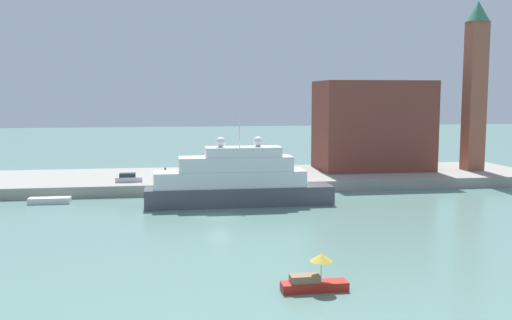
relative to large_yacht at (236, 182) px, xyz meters
The scene contains 10 objects.
ground 8.90m from the large_yacht, 111.32° to the right, with size 400.00×400.00×0.00m, color slate.
quay_dock 18.94m from the large_yacht, 99.28° to the left, with size 110.00×20.63×1.61m, color gray.
large_yacht is the anchor object (origin of this frame).
small_motorboat 34.47m from the large_yacht, 87.18° to the right, with size 4.99×1.70×2.83m.
work_barge 25.35m from the large_yacht, 168.75° to the left, with size 5.45×1.72×0.81m, color silver.
harbor_building 34.31m from the large_yacht, 38.57° to the left, with size 19.03×11.33×15.30m, color brown.
bell_tower 48.44m from the large_yacht, 21.92° to the left, with size 3.93×3.93×28.58m.
parked_car 19.31m from the large_yacht, 139.88° to the left, with size 3.94×1.62×1.30m.
person_figure 18.97m from the large_yacht, 119.49° to the left, with size 0.36×0.36×1.64m.
mooring_bollard 9.13m from the large_yacht, 85.82° to the left, with size 0.53×0.53×0.83m, color black.
Camera 1 is at (-5.91, -67.07, 14.52)m, focal length 40.51 mm.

